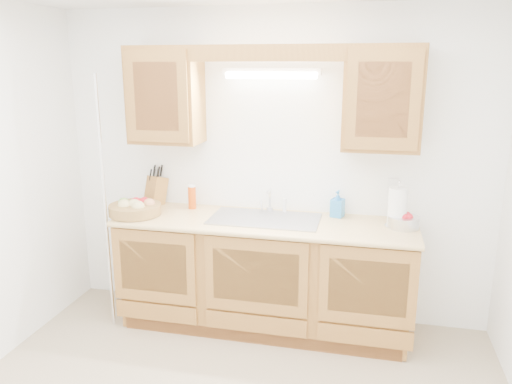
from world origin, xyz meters
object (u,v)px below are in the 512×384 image
(apple_bowl, at_px, (404,221))
(paper_towel, at_px, (397,208))
(fruit_basket, at_px, (135,208))
(knife_block, at_px, (156,190))

(apple_bowl, bearing_deg, paper_towel, 169.65)
(fruit_basket, distance_m, paper_towel, 2.02)
(fruit_basket, xyz_separation_m, knife_block, (0.04, 0.32, 0.07))
(knife_block, xyz_separation_m, paper_towel, (1.97, -0.18, 0.02))
(paper_towel, bearing_deg, knife_block, 174.88)
(fruit_basket, height_order, apple_bowl, fruit_basket)
(paper_towel, bearing_deg, apple_bowl, -10.35)
(paper_towel, xyz_separation_m, apple_bowl, (0.05, -0.01, -0.10))
(knife_block, distance_m, apple_bowl, 2.03)
(knife_block, xyz_separation_m, apple_bowl, (2.02, -0.19, -0.07))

